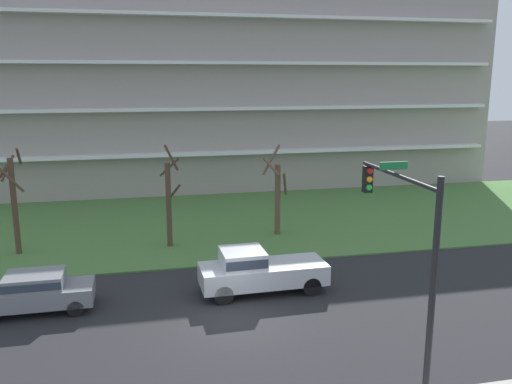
{
  "coord_description": "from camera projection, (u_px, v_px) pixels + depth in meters",
  "views": [
    {
      "loc": [
        -3.22,
        -18.55,
        9.11
      ],
      "look_at": [
        2.16,
        6.0,
        3.64
      ],
      "focal_mm": 37.46,
      "sensor_mm": 36.0,
      "label": 1
    }
  ],
  "objects": [
    {
      "name": "ground",
      "position": [
        234.0,
        321.0,
        20.31
      ],
      "size": [
        160.0,
        160.0,
        0.0
      ],
      "primitive_type": "plane",
      "color": "#232326"
    },
    {
      "name": "grass_lawn_strip",
      "position": [
        195.0,
        223.0,
        33.67
      ],
      "size": [
        80.0,
        16.0,
        0.08
      ],
      "primitive_type": "cube",
      "color": "#477238",
      "rests_on": "ground"
    },
    {
      "name": "apartment_building",
      "position": [
        176.0,
        85.0,
        45.15
      ],
      "size": [
        51.92,
        12.74,
        16.8
      ],
      "color": "#9E938C",
      "rests_on": "ground"
    },
    {
      "name": "tree_far_left",
      "position": [
        13.0,
        200.0,
        27.13
      ],
      "size": [
        1.66,
        1.67,
        5.64
      ],
      "color": "#4C3828",
      "rests_on": "ground"
    },
    {
      "name": "tree_left",
      "position": [
        169.0,
        200.0,
        28.54
      ],
      "size": [
        1.12,
        1.32,
        5.67
      ],
      "color": "#4C3828",
      "rests_on": "ground"
    },
    {
      "name": "tree_center",
      "position": [
        277.0,
        194.0,
        30.73
      ],
      "size": [
        1.53,
        1.76,
        5.24
      ],
      "color": "brown",
      "rests_on": "ground"
    },
    {
      "name": "pickup_silver_near_left",
      "position": [
        258.0,
        270.0,
        22.78
      ],
      "size": [
        5.45,
        2.14,
        1.95
      ],
      "rotation": [
        0.0,
        0.0,
        3.17
      ],
      "color": "#B7BABF",
      "rests_on": "ground"
    },
    {
      "name": "sedan_gray_center_left",
      "position": [
        35.0,
        290.0,
        20.95
      ],
      "size": [
        4.41,
        1.83,
        1.57
      ],
      "rotation": [
        0.0,
        0.0,
        3.15
      ],
      "color": "slate",
      "rests_on": "ground"
    },
    {
      "name": "traffic_signal_mast",
      "position": [
        407.0,
        239.0,
        15.41
      ],
      "size": [
        0.9,
        4.8,
        6.63
      ],
      "color": "black",
      "rests_on": "ground"
    }
  ]
}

